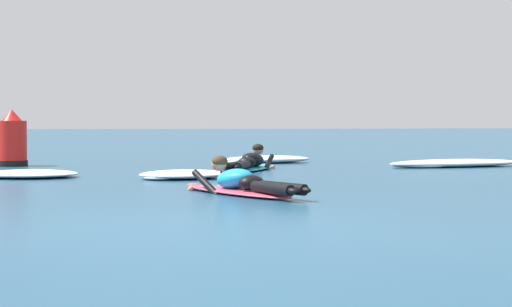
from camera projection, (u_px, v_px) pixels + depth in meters
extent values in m
plane|color=navy|center=(160.00, 167.00, 17.56)|extent=(120.00, 120.00, 0.00)
ellipsoid|color=#E54C66|center=(237.00, 191.00, 11.25)|extent=(1.50, 2.32, 0.07)
ellipsoid|color=#E54C66|center=(194.00, 185.00, 12.17)|extent=(0.25, 0.26, 0.06)
ellipsoid|color=#1E9EDB|center=(235.00, 179.00, 11.28)|extent=(0.65, 0.77, 0.35)
ellipsoid|color=black|center=(251.00, 183.00, 10.97)|extent=(0.43, 0.40, 0.20)
cylinder|color=black|center=(272.00, 188.00, 10.46)|extent=(0.45, 0.81, 0.14)
ellipsoid|color=black|center=(291.00, 191.00, 10.11)|extent=(0.19, 0.24, 0.08)
cylinder|color=black|center=(283.00, 188.00, 10.55)|extent=(0.53, 0.78, 0.14)
ellipsoid|color=black|center=(305.00, 190.00, 10.23)|extent=(0.19, 0.24, 0.08)
cylinder|color=black|center=(206.00, 184.00, 11.46)|extent=(0.36, 0.60, 0.36)
sphere|color=tan|center=(191.00, 189.00, 11.80)|extent=(0.09, 0.09, 0.09)
cylinder|color=black|center=(234.00, 182.00, 11.70)|extent=(0.36, 0.60, 0.36)
sphere|color=tan|center=(220.00, 188.00, 12.02)|extent=(0.09, 0.09, 0.09)
sphere|color=tan|center=(219.00, 163.00, 11.60)|extent=(0.21, 0.21, 0.21)
ellipsoid|color=#47331E|center=(220.00, 161.00, 11.58)|extent=(0.29, 0.28, 0.16)
ellipsoid|color=#2DB2D1|center=(252.00, 168.00, 16.37)|extent=(1.27, 2.09, 0.07)
ellipsoid|color=#2DB2D1|center=(265.00, 165.00, 17.32)|extent=(0.25, 0.26, 0.06)
ellipsoid|color=black|center=(253.00, 160.00, 16.41)|extent=(0.65, 0.81, 0.35)
ellipsoid|color=black|center=(247.00, 162.00, 16.02)|extent=(0.42, 0.39, 0.20)
cylinder|color=black|center=(234.00, 165.00, 15.51)|extent=(0.49, 0.78, 0.14)
ellipsoid|color=black|center=(227.00, 167.00, 15.13)|extent=(0.18, 0.24, 0.08)
cylinder|color=black|center=(243.00, 166.00, 15.47)|extent=(0.40, 0.80, 0.14)
ellipsoid|color=black|center=(238.00, 167.00, 15.07)|extent=(0.18, 0.24, 0.08)
cylinder|color=black|center=(247.00, 163.00, 16.85)|extent=(0.31, 0.57, 0.33)
sphere|color=tan|center=(252.00, 167.00, 17.22)|extent=(0.09, 0.09, 0.09)
cylinder|color=black|center=(269.00, 163.00, 16.72)|extent=(0.31, 0.57, 0.33)
sphere|color=tan|center=(273.00, 167.00, 17.06)|extent=(0.09, 0.09, 0.09)
sphere|color=tan|center=(258.00, 149.00, 16.80)|extent=(0.21, 0.21, 0.21)
ellipsoid|color=black|center=(258.00, 148.00, 16.78)|extent=(0.28, 0.27, 0.16)
ellipsoid|color=white|center=(455.00, 163.00, 17.49)|extent=(3.01, 1.25, 0.16)
ellipsoid|color=white|center=(483.00, 163.00, 17.83)|extent=(1.11, 0.63, 0.11)
ellipsoid|color=white|center=(418.00, 166.00, 17.16)|extent=(1.11, 0.61, 0.09)
ellipsoid|color=white|center=(184.00, 174.00, 14.16)|extent=(1.75, 1.51, 0.14)
ellipsoid|color=white|center=(201.00, 174.00, 14.47)|extent=(0.69, 0.71, 0.10)
ellipsoid|color=white|center=(160.00, 177.00, 13.88)|extent=(0.77, 0.78, 0.08)
ellipsoid|color=white|center=(267.00, 159.00, 18.96)|extent=(2.12, 1.19, 0.17)
ellipsoid|color=white|center=(286.00, 160.00, 19.24)|extent=(0.82, 0.67, 0.12)
ellipsoid|color=white|center=(242.00, 162.00, 18.68)|extent=(0.82, 0.67, 0.09)
ellipsoid|color=white|center=(29.00, 174.00, 14.39)|extent=(1.79, 1.42, 0.13)
ellipsoid|color=white|center=(56.00, 174.00, 14.57)|extent=(0.67, 0.68, 0.09)
cylinder|color=red|center=(12.00, 143.00, 17.77)|extent=(0.61, 0.61, 0.94)
cone|color=red|center=(12.00, 115.00, 17.75)|extent=(0.42, 0.42, 0.24)
cylinder|color=black|center=(12.00, 163.00, 17.79)|extent=(0.64, 0.64, 0.12)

